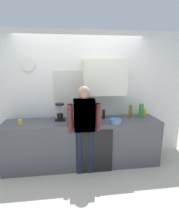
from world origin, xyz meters
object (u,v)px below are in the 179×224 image
(person_guest, at_px, (84,124))
(cup_yellow_cup, at_px, (20,122))
(bottle_clear_soda, at_px, (141,111))
(mixing_bowl, at_px, (116,121))
(bottle_green_wine, at_px, (70,117))
(bottle_amber_beer, at_px, (78,119))
(bottle_olive_oil, at_px, (130,111))
(bottle_dark_sauce, at_px, (104,114))
(dish_soap, at_px, (144,112))
(coffee_maker, at_px, (60,112))
(bottle_red_vinegar, at_px, (95,117))
(person_at_sink, at_px, (84,124))

(person_guest, bearing_deg, cup_yellow_cup, 11.64)
(cup_yellow_cup, height_order, person_guest, person_guest)
(bottle_clear_soda, relative_size, mixing_bowl, 1.27)
(bottle_clear_soda, bearing_deg, bottle_green_wine, -168.83)
(bottle_amber_beer, height_order, bottle_olive_oil, bottle_olive_oil)
(bottle_dark_sauce, xyz_separation_m, dish_soap, (0.90, 0.11, -0.01))
(bottle_green_wine, distance_m, person_guest, 0.29)
(bottle_olive_oil, height_order, person_guest, person_guest)
(bottle_olive_oil, bearing_deg, bottle_clear_soda, -18.60)
(coffee_maker, xyz_separation_m, bottle_red_vinegar, (0.63, -0.27, -0.04))
(bottle_red_vinegar, bearing_deg, bottle_olive_oil, 19.44)
(bottle_dark_sauce, bearing_deg, cup_yellow_cup, -174.41)
(dish_soap, distance_m, person_guest, 1.43)
(bottle_olive_oil, height_order, cup_yellow_cup, bottle_olive_oil)
(bottle_green_wine, relative_size, person_at_sink, 0.19)
(bottle_olive_oil, xyz_separation_m, person_at_sink, (-1.00, -0.45, -0.08))
(bottle_olive_oil, relative_size, bottle_red_vinegar, 1.14)
(bottle_red_vinegar, xyz_separation_m, bottle_clear_soda, (0.99, 0.21, 0.03))
(person_guest, bearing_deg, bottle_olive_oil, -131.51)
(coffee_maker, distance_m, bottle_clear_soda, 1.62)
(cup_yellow_cup, height_order, person_at_sink, person_at_sink)
(coffee_maker, bearing_deg, bottle_amber_beer, -48.45)
(bottle_dark_sauce, relative_size, bottle_red_vinegar, 0.82)
(coffee_maker, distance_m, bottle_green_wine, 0.39)
(coffee_maker, relative_size, cup_yellow_cup, 3.88)
(bottle_dark_sauce, height_order, dish_soap, same)
(bottle_dark_sauce, height_order, bottle_red_vinegar, bottle_red_vinegar)
(bottle_amber_beer, height_order, person_at_sink, person_at_sink)
(bottle_amber_beer, bearing_deg, mixing_bowl, 0.01)
(bottle_clear_soda, relative_size, person_at_sink, 0.17)
(bottle_amber_beer, distance_m, bottle_dark_sauce, 0.63)
(bottle_green_wine, relative_size, dish_soap, 1.67)
(bottle_red_vinegar, height_order, dish_soap, bottle_red_vinegar)
(person_guest, bearing_deg, bottle_green_wine, 3.44)
(coffee_maker, bearing_deg, dish_soap, 2.34)
(bottle_dark_sauce, xyz_separation_m, bottle_olive_oil, (0.56, 0.04, 0.04))
(bottle_dark_sauce, relative_size, dish_soap, 1.00)
(bottle_amber_beer, height_order, person_guest, person_guest)
(bottle_green_wine, height_order, person_guest, person_guest)
(bottle_red_vinegar, xyz_separation_m, person_guest, (-0.21, -0.17, -0.07))
(cup_yellow_cup, distance_m, dish_soap, 2.48)
(coffee_maker, relative_size, dish_soap, 1.83)
(coffee_maker, xyz_separation_m, person_at_sink, (0.43, -0.44, -0.10))
(bottle_red_vinegar, relative_size, dish_soap, 1.22)
(bottle_olive_oil, bearing_deg, person_at_sink, -155.78)
(coffee_maker, bearing_deg, bottle_green_wine, -63.40)
(bottle_amber_beer, bearing_deg, bottle_dark_sauce, 31.36)
(mixing_bowl, distance_m, person_at_sink, 0.59)
(bottle_olive_oil, distance_m, mixing_bowl, 0.56)
(coffee_maker, xyz_separation_m, bottle_dark_sauce, (0.86, -0.04, -0.06))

